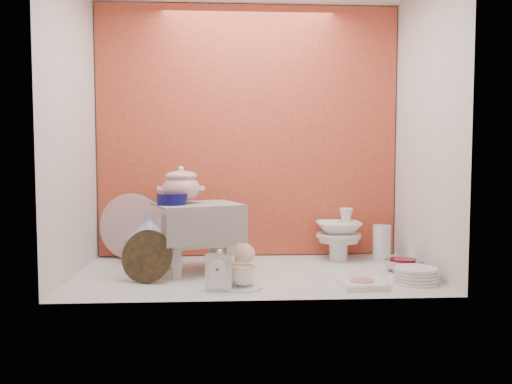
# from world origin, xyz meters

# --- Properties ---
(ground) EXTENTS (1.80, 1.80, 0.00)m
(ground) POSITION_xyz_m (0.00, 0.00, 0.00)
(ground) COLOR silver
(ground) RESTS_ON ground
(niche_shell) EXTENTS (1.86, 1.03, 1.53)m
(niche_shell) POSITION_xyz_m (0.00, 0.18, 0.93)
(niche_shell) COLOR #CA5032
(niche_shell) RESTS_ON ground
(step_stool) EXTENTS (0.51, 0.48, 0.36)m
(step_stool) POSITION_xyz_m (-0.28, 0.07, 0.18)
(step_stool) COLOR silver
(step_stool) RESTS_ON ground
(soup_tureen) EXTENTS (0.24, 0.24, 0.20)m
(soup_tureen) POSITION_xyz_m (-0.37, 0.10, 0.46)
(soup_tureen) COLOR white
(soup_tureen) RESTS_ON step_stool
(cobalt_bowl) EXTENTS (0.19, 0.19, 0.06)m
(cobalt_bowl) POSITION_xyz_m (-0.41, 0.02, 0.39)
(cobalt_bowl) COLOR #0B0A4D
(cobalt_bowl) RESTS_ON step_stool
(floral_platter) EXTENTS (0.39, 0.14, 0.39)m
(floral_platter) POSITION_xyz_m (-0.69, 0.43, 0.19)
(floral_platter) COLOR silver
(floral_platter) RESTS_ON ground
(blue_white_vase) EXTENTS (0.33, 0.33, 0.28)m
(blue_white_vase) POSITION_xyz_m (-0.58, 0.36, 0.14)
(blue_white_vase) COLOR white
(blue_white_vase) RESTS_ON ground
(lacquer_tray) EXTENTS (0.27, 0.16, 0.25)m
(lacquer_tray) POSITION_xyz_m (-0.51, -0.15, 0.12)
(lacquer_tray) COLOR black
(lacquer_tray) RESTS_ON ground
(mantel_clock) EXTENTS (0.13, 0.08, 0.18)m
(mantel_clock) POSITION_xyz_m (-0.16, -0.32, 0.09)
(mantel_clock) COLOR silver
(mantel_clock) RESTS_ON ground
(plush_pig) EXTENTS (0.31, 0.27, 0.15)m
(plush_pig) POSITION_xyz_m (-0.08, 0.16, 0.08)
(plush_pig) COLOR beige
(plush_pig) RESTS_ON ground
(teacup_saucer) EXTENTS (0.24, 0.24, 0.01)m
(teacup_saucer) POSITION_xyz_m (-0.06, -0.29, 0.01)
(teacup_saucer) COLOR white
(teacup_saucer) RESTS_ON ground
(gold_rim_teacup) EXTENTS (0.13, 0.13, 0.10)m
(gold_rim_teacup) POSITION_xyz_m (-0.06, -0.29, 0.06)
(gold_rim_teacup) COLOR white
(gold_rim_teacup) RESTS_ON teacup_saucer
(lattice_dish) EXTENTS (0.21, 0.21, 0.03)m
(lattice_dish) POSITION_xyz_m (0.49, -0.30, 0.01)
(lattice_dish) COLOR white
(lattice_dish) RESTS_ON ground
(dinner_plate_stack) EXTENTS (0.27, 0.27, 0.07)m
(dinner_plate_stack) POSITION_xyz_m (0.77, -0.24, 0.04)
(dinner_plate_stack) COLOR white
(dinner_plate_stack) RESTS_ON ground
(crystal_bowl) EXTENTS (0.22, 0.22, 0.06)m
(crystal_bowl) POSITION_xyz_m (0.79, 0.01, 0.03)
(crystal_bowl) COLOR silver
(crystal_bowl) RESTS_ON ground
(clear_glass_vase) EXTENTS (0.11, 0.11, 0.21)m
(clear_glass_vase) POSITION_xyz_m (0.77, 0.30, 0.10)
(clear_glass_vase) COLOR silver
(clear_glass_vase) RESTS_ON ground
(porcelain_tower) EXTENTS (0.28, 0.28, 0.30)m
(porcelain_tower) POSITION_xyz_m (0.52, 0.33, 0.15)
(porcelain_tower) COLOR white
(porcelain_tower) RESTS_ON ground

